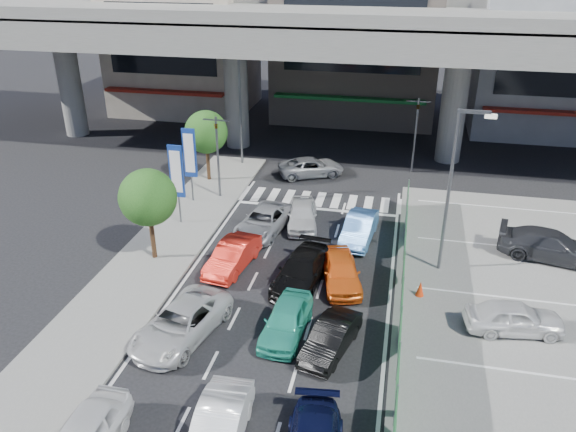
% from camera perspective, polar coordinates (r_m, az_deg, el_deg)
% --- Properties ---
extents(ground, '(120.00, 120.00, 0.00)m').
position_cam_1_polar(ground, '(23.98, -1.77, -10.86)').
color(ground, black).
rests_on(ground, ground).
extents(parking_lot, '(12.00, 28.00, 0.06)m').
position_cam_1_polar(parking_lot, '(25.87, 24.23, -10.34)').
color(parking_lot, slate).
rests_on(parking_lot, ground).
extents(sidewalk_left, '(4.00, 30.00, 0.12)m').
position_cam_1_polar(sidewalk_left, '(29.22, -13.35, -4.15)').
color(sidewalk_left, slate).
rests_on(sidewalk_left, ground).
extents(fence_run, '(0.16, 22.00, 1.80)m').
position_cam_1_polar(fence_run, '(23.80, 11.45, -9.11)').
color(fence_run, '#1F5D30').
rests_on(fence_run, ground).
extents(expressway, '(64.00, 14.00, 10.75)m').
position_cam_1_polar(expressway, '(41.29, 5.69, 17.99)').
color(expressway, slate).
rests_on(expressway, ground).
extents(building_west, '(12.00, 10.90, 13.00)m').
position_cam_1_polar(building_west, '(55.25, -10.55, 17.30)').
color(building_west, gray).
rests_on(building_west, ground).
extents(building_center, '(14.00, 10.90, 15.00)m').
position_cam_1_polar(building_center, '(52.27, 7.17, 18.16)').
color(building_center, gray).
rests_on(building_center, ground).
extents(building_east, '(12.00, 10.90, 12.00)m').
position_cam_1_polar(building_east, '(52.50, 25.17, 14.39)').
color(building_east, gray).
rests_on(building_east, ground).
extents(traffic_light_left, '(1.60, 1.24, 5.20)m').
position_cam_1_polar(traffic_light_left, '(34.15, -7.25, 7.93)').
color(traffic_light_left, '#595B60').
rests_on(traffic_light_left, ground).
extents(traffic_light_right, '(1.60, 1.24, 5.20)m').
position_cam_1_polar(traffic_light_right, '(39.05, 12.97, 9.77)').
color(traffic_light_right, '#595B60').
rests_on(traffic_light_right, ground).
extents(street_lamp_right, '(1.65, 0.22, 8.00)m').
position_cam_1_polar(street_lamp_right, '(26.54, 16.56, 3.62)').
color(street_lamp_right, '#595B60').
rests_on(street_lamp_right, ground).
extents(street_lamp_left, '(1.65, 0.22, 8.00)m').
position_cam_1_polar(street_lamp_left, '(39.45, -4.65, 11.75)').
color(street_lamp_left, '#595B60').
rests_on(street_lamp_left, ground).
extents(signboard_near, '(0.80, 0.14, 4.70)m').
position_cam_1_polar(signboard_near, '(31.29, -11.25, 4.23)').
color(signboard_near, '#595B60').
rests_on(signboard_near, ground).
extents(signboard_far, '(0.80, 0.14, 4.70)m').
position_cam_1_polar(signboard_far, '(34.02, -9.96, 6.12)').
color(signboard_far, '#595B60').
rests_on(signboard_far, ground).
extents(tree_near, '(2.80, 2.80, 4.80)m').
position_cam_1_polar(tree_near, '(27.75, -14.05, 1.81)').
color(tree_near, '#382314').
rests_on(tree_near, ground).
extents(tree_far, '(2.80, 2.80, 4.80)m').
position_cam_1_polar(tree_far, '(37.08, -8.32, 8.42)').
color(tree_far, '#382314').
rests_on(tree_far, ground).
extents(hatch_white_back_mid, '(1.69, 4.26, 1.38)m').
position_cam_1_polar(hatch_white_back_mid, '(18.87, -7.09, -20.70)').
color(hatch_white_back_mid, white).
rests_on(hatch_white_back_mid, ground).
extents(sedan_white_mid_left, '(3.35, 5.35, 1.38)m').
position_cam_1_polar(sedan_white_mid_left, '(23.25, -10.80, -10.62)').
color(sedan_white_mid_left, silver).
rests_on(sedan_white_mid_left, ground).
extents(taxi_teal_mid, '(1.82, 4.03, 1.34)m').
position_cam_1_polar(taxi_teal_mid, '(23.03, -0.18, -10.53)').
color(taxi_teal_mid, teal).
rests_on(taxi_teal_mid, ground).
extents(hatch_black_mid_right, '(2.19, 3.89, 1.21)m').
position_cam_1_polar(hatch_black_mid_right, '(22.28, 4.37, -12.26)').
color(hatch_black_mid_right, black).
rests_on(hatch_black_mid_right, ground).
extents(taxi_orange_left, '(2.01, 4.25, 1.35)m').
position_cam_1_polar(taxi_orange_left, '(27.51, -5.64, -4.05)').
color(taxi_orange_left, red).
rests_on(taxi_orange_left, ground).
extents(sedan_black_mid, '(2.50, 4.90, 1.36)m').
position_cam_1_polar(sedan_black_mid, '(26.19, 1.37, -5.57)').
color(sedan_black_mid, black).
rests_on(sedan_black_mid, ground).
extents(taxi_orange_right, '(2.60, 4.33, 1.38)m').
position_cam_1_polar(taxi_orange_right, '(26.26, 5.40, -5.57)').
color(taxi_orange_right, orange).
rests_on(taxi_orange_right, ground).
extents(wagon_silver_front_left, '(2.83, 4.92, 1.29)m').
position_cam_1_polar(wagon_silver_front_left, '(30.81, -2.49, -0.54)').
color(wagon_silver_front_left, '#96989E').
rests_on(wagon_silver_front_left, ground).
extents(sedan_white_front_mid, '(2.30, 4.27, 1.38)m').
position_cam_1_polar(sedan_white_front_mid, '(31.47, 1.46, 0.16)').
color(sedan_white_front_mid, silver).
rests_on(sedan_white_front_mid, ground).
extents(kei_truck_front_right, '(1.86, 4.27, 1.37)m').
position_cam_1_polar(kei_truck_front_right, '(30.17, 7.25, -1.26)').
color(kei_truck_front_right, '#508BDD').
rests_on(kei_truck_front_right, ground).
extents(crossing_wagon_silver, '(4.92, 3.74, 1.24)m').
position_cam_1_polar(crossing_wagon_silver, '(38.54, 2.37, 5.00)').
color(crossing_wagon_silver, '#919397').
rests_on(crossing_wagon_silver, ground).
extents(parked_sedan_white, '(4.09, 2.08, 1.33)m').
position_cam_1_polar(parked_sedan_white, '(24.84, 22.01, -9.53)').
color(parked_sedan_white, silver).
rests_on(parked_sedan_white, parking_lot).
extents(parked_sedan_dgrey, '(5.34, 3.00, 1.46)m').
position_cam_1_polar(parked_sedan_dgrey, '(30.96, 25.16, -2.75)').
color(parked_sedan_dgrey, '#2C2D31').
rests_on(parked_sedan_dgrey, parking_lot).
extents(traffic_cone, '(0.49, 0.49, 0.72)m').
position_cam_1_polar(traffic_cone, '(26.07, 13.28, -7.19)').
color(traffic_cone, '#F0360D').
rests_on(traffic_cone, parking_lot).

